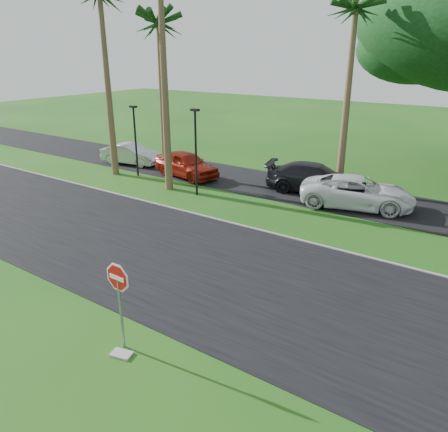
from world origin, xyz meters
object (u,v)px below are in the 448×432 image
car_dark (315,178)px  car_silver (131,154)px  car_red (186,164)px  car_minivan (357,192)px  stop_sign_near (119,289)px

car_dark → car_silver: bearing=81.1°
car_red → car_minivan: size_ratio=0.84×
stop_sign_near → car_minivan: (1.36, 14.51, -1.00)m
stop_sign_near → car_silver: stop_sign_near is taller
car_silver → car_red: (5.20, -0.33, 0.10)m
car_silver → car_dark: bearing=-94.8°
car_dark → car_red: bearing=87.2°
stop_sign_near → car_minivan: size_ratio=0.47×
stop_sign_near → car_minivan: stop_sign_near is taller
car_dark → car_minivan: (2.81, -1.19, -0.01)m
stop_sign_near → car_red: 16.89m
car_minivan → stop_sign_near: bearing=160.0°
stop_sign_near → car_red: stop_sign_near is taller
car_silver → car_dark: 13.12m
car_silver → car_dark: size_ratio=0.78×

